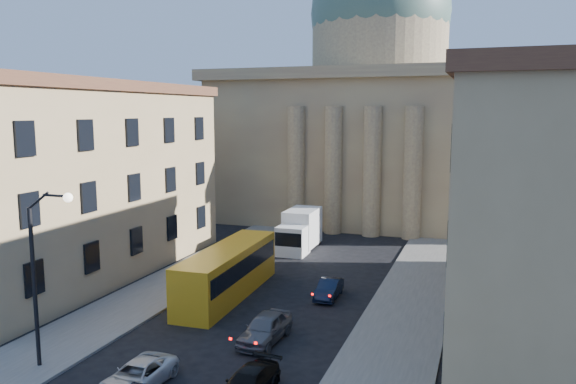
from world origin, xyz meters
name	(u,v)px	position (x,y,z in m)	size (l,w,h in m)	color
sidewalk_left	(140,300)	(-8.50, 18.00, 0.07)	(5.00, 60.00, 0.15)	#625E59
sidewalk_right	(398,334)	(8.50, 18.00, 0.07)	(5.00, 60.00, 0.15)	#625E59
church	(377,117)	(0.00, 55.47, 11.88)	(68.02, 28.76, 36.60)	#7C634C
building_left	(72,179)	(-17.00, 22.00, 7.42)	(11.60, 26.60, 14.70)	tan
building_right	(565,203)	(17.00, 22.00, 7.42)	(11.60, 26.60, 14.70)	tan
street_lamp	(42,264)	(-6.97, 8.00, 5.29)	(2.62, 0.44, 8.83)	black
car_left_mid	(137,376)	(-1.72, 7.83, 0.61)	(2.02, 4.39, 1.22)	silver
car_right_mid	(248,384)	(3.31, 8.78, 0.61)	(1.72, 4.22, 1.23)	black
car_right_far	(265,328)	(1.77, 14.68, 0.77)	(1.82, 4.52, 1.54)	#54555A
car_right_distant	(329,289)	(3.11, 22.90, 0.62)	(1.31, 3.76, 1.24)	black
city_bus	(228,270)	(-3.50, 21.02, 1.79)	(3.17, 11.93, 3.34)	gold
box_truck	(300,231)	(-3.00, 34.95, 1.69)	(2.68, 6.54, 3.56)	silver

